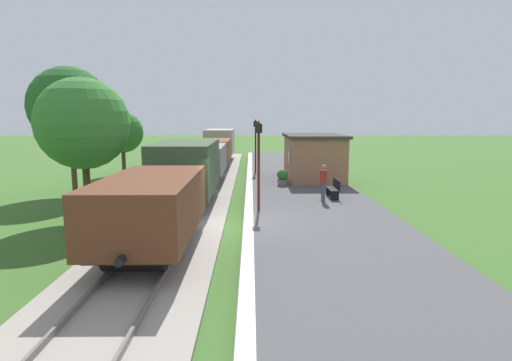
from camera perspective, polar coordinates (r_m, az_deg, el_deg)
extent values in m
plane|color=#3D6628|center=(15.27, -2.57, -6.64)|extent=(160.00, 160.00, 0.00)
cube|color=#4C4C4F|center=(15.46, 9.44, -6.08)|extent=(6.00, 60.00, 0.25)
cube|color=silver|center=(15.19, -1.06, -5.72)|extent=(0.36, 60.00, 0.01)
cube|color=#9E9389|center=(15.52, -11.51, -6.33)|extent=(3.80, 60.00, 0.12)
cube|color=slate|center=(15.37, -8.88, -5.91)|extent=(0.07, 60.00, 0.14)
cube|color=slate|center=(15.63, -14.14, -5.82)|extent=(0.07, 60.00, 0.14)
cube|color=brown|center=(12.22, -14.43, -3.21)|extent=(2.50, 5.60, 1.60)
cube|color=black|center=(12.37, -14.32, -6.15)|extent=(2.10, 5.15, 0.50)
cylinder|color=black|center=(14.12, -12.58, -5.28)|extent=(1.56, 0.84, 0.84)
cylinder|color=black|center=(10.78, -16.51, -9.86)|extent=(1.56, 0.84, 0.84)
cylinder|color=black|center=(15.17, -11.72, -3.31)|extent=(0.20, 0.30, 0.20)
cylinder|color=black|center=(9.65, -18.46, -10.61)|extent=(0.20, 0.30, 0.20)
cube|color=#384C33|center=(18.57, -9.68, 1.92)|extent=(2.50, 5.60, 2.20)
cube|color=black|center=(18.70, -9.61, -0.97)|extent=(2.10, 5.15, 0.50)
cylinder|color=black|center=(20.49, -8.82, -0.81)|extent=(1.56, 0.84, 0.84)
cylinder|color=black|center=(17.01, -10.51, -2.82)|extent=(1.56, 0.84, 0.84)
cylinder|color=black|center=(21.59, -8.41, 0.36)|extent=(0.20, 0.30, 0.20)
cylinder|color=black|center=(15.84, -11.24, -2.78)|extent=(0.20, 0.30, 0.20)
cube|color=gray|center=(25.10, -7.34, 3.05)|extent=(2.50, 5.60, 1.60)
cube|color=black|center=(25.17, -7.31, 1.57)|extent=(2.10, 5.15, 0.50)
cylinder|color=black|center=(26.97, -6.87, 1.53)|extent=(1.56, 0.84, 0.84)
cylinder|color=black|center=(23.44, -7.79, 0.42)|extent=(1.56, 0.84, 0.84)
cylinder|color=black|center=(28.09, -6.62, 2.33)|extent=(0.20, 0.30, 0.20)
cylinder|color=black|center=(22.27, -8.17, 0.62)|extent=(0.20, 0.30, 0.20)
cube|color=brown|center=(31.64, -5.97, 4.25)|extent=(2.50, 5.60, 1.60)
cube|color=black|center=(31.70, -5.95, 3.08)|extent=(2.10, 5.15, 0.50)
cylinder|color=black|center=(33.50, -5.67, 2.96)|extent=(1.56, 0.84, 0.84)
cylinder|color=black|center=(29.95, -6.25, 2.26)|extent=(1.56, 0.84, 0.84)
cylinder|color=black|center=(34.62, -5.51, 3.56)|extent=(0.20, 0.30, 0.20)
cylinder|color=black|center=(28.78, -6.48, 2.49)|extent=(0.20, 0.30, 0.20)
cube|color=gray|center=(38.18, -5.07, 5.48)|extent=(2.50, 5.60, 2.20)
cube|color=black|center=(38.25, -5.06, 4.06)|extent=(2.10, 5.15, 0.50)
cylinder|color=black|center=(40.05, -4.86, 3.92)|extent=(1.56, 0.84, 0.84)
cylinder|color=black|center=(36.49, -5.26, 3.44)|extent=(1.56, 0.84, 0.84)
cylinder|color=black|center=(41.18, -4.75, 4.40)|extent=(0.20, 0.30, 0.20)
cylinder|color=black|center=(35.32, -5.41, 3.67)|extent=(0.20, 0.30, 0.20)
cube|color=#9E6B4C|center=(25.87, 7.99, 3.14)|extent=(3.20, 5.50, 2.60)
cube|color=#3D3833|center=(25.77, 8.06, 6.21)|extent=(3.50, 5.80, 0.18)
cube|color=black|center=(24.57, 4.66, 3.20)|extent=(0.03, 0.90, 0.80)
cube|color=black|center=(19.85, 10.65, -1.14)|extent=(0.42, 1.50, 0.04)
cube|color=black|center=(19.85, 11.20, -0.44)|extent=(0.04, 1.50, 0.45)
cube|color=black|center=(19.31, 10.97, -2.12)|extent=(0.38, 0.06, 0.42)
cube|color=black|center=(20.47, 10.30, -1.49)|extent=(0.38, 0.06, 0.42)
cylinder|color=#474C66|center=(18.78, 9.44, -1.70)|extent=(0.15, 0.15, 0.86)
cylinder|color=#474C66|center=(18.93, 9.33, -1.62)|extent=(0.15, 0.15, 0.86)
cube|color=maroon|center=(18.74, 9.44, 0.54)|extent=(0.26, 0.39, 0.60)
sphere|color=#936B51|center=(18.68, 9.47, 1.87)|extent=(0.22, 0.22, 0.22)
cylinder|color=slate|center=(23.22, 3.72, -0.25)|extent=(0.56, 0.56, 0.34)
sphere|color=#2D6B28|center=(23.16, 3.74, 0.79)|extent=(0.64, 0.64, 0.64)
cylinder|color=#591414|center=(16.65, 0.37, 1.16)|extent=(0.11, 0.11, 3.20)
cube|color=black|center=(16.50, 0.38, 7.29)|extent=(0.28, 0.28, 0.36)
sphere|color=#F2E5BF|center=(16.50, 0.38, 7.29)|extent=(0.20, 0.20, 0.20)
cone|color=#591414|center=(16.50, 0.38, 8.13)|extent=(0.20, 0.20, 0.16)
cylinder|color=#591414|center=(28.30, -0.07, 4.31)|extent=(0.11, 0.11, 3.20)
cube|color=black|center=(28.21, -0.07, 7.92)|extent=(0.28, 0.28, 0.36)
sphere|color=#F2E5BF|center=(28.21, -0.07, 7.92)|extent=(0.20, 0.20, 0.20)
cone|color=#591414|center=(28.21, -0.07, 8.40)|extent=(0.20, 0.20, 0.16)
cylinder|color=#4C3823|center=(17.64, -22.54, -1.08)|extent=(0.28, 0.28, 2.49)
sphere|color=#387A33|center=(17.41, -23.04, 7.34)|extent=(3.58, 3.58, 3.58)
cylinder|color=#4C3823|center=(23.80, -24.15, 1.93)|extent=(0.28, 0.28, 3.08)
sphere|color=#235B23|center=(23.67, -24.62, 9.37)|extent=(4.13, 4.13, 4.13)
cylinder|color=#4C3823|center=(30.55, -18.01, 2.57)|extent=(0.28, 0.28, 1.95)
sphere|color=#2D6B28|center=(30.41, -18.19, 6.43)|extent=(2.89, 2.89, 2.89)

